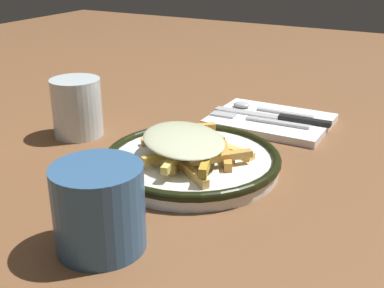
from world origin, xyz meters
name	(u,v)px	position (x,y,z in m)	size (l,w,h in m)	color
ground_plane	(192,170)	(0.00, 0.00, 0.00)	(2.60, 2.60, 0.00)	brown
plate	(192,161)	(0.00, 0.00, 0.01)	(0.25, 0.25, 0.03)	white
fries_heap	(187,144)	(0.00, 0.01, 0.04)	(0.19, 0.18, 0.04)	#F6BC57
napkin	(271,121)	(0.23, -0.03, 0.01)	(0.15, 0.20, 0.01)	white
fork	(258,120)	(0.20, -0.02, 0.02)	(0.02, 0.18, 0.01)	silver
knife	(281,117)	(0.23, -0.05, 0.02)	(0.02, 0.21, 0.01)	black
spoon	(258,108)	(0.26, 0.00, 0.02)	(0.02, 0.15, 0.01)	silver
water_glass	(77,107)	(0.03, 0.23, 0.05)	(0.08, 0.08, 0.10)	silver
coffee_mug	(100,207)	(-0.21, -0.01, 0.05)	(0.12, 0.10, 0.09)	#355F8D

